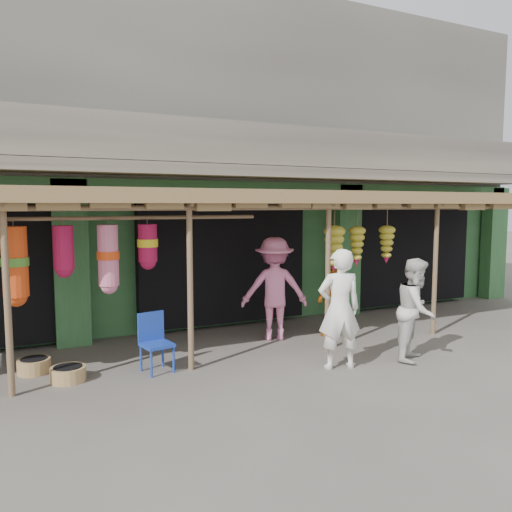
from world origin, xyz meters
name	(u,v)px	position (x,y,z in m)	size (l,w,h in m)	color
ground	(271,354)	(0.00, 0.00, 0.00)	(80.00, 80.00, 0.00)	#514C47
building	(183,172)	(0.00, 4.87, 3.37)	(16.40, 6.80, 7.00)	gray
awning	(243,203)	(-0.16, 0.81, 2.58)	(14.00, 2.70, 2.79)	brown
blue_chair	(154,339)	(-2.02, 0.01, 0.50)	(0.50, 0.51, 0.90)	#1938A5
basket_left	(68,374)	(-3.27, 0.09, 0.10)	(0.50, 0.50, 0.21)	#956643
basket_right	(34,366)	(-3.70, 0.69, 0.11)	(0.48, 0.48, 0.22)	olive
person_front	(339,309)	(0.61, -1.12, 0.94)	(0.68, 0.45, 1.88)	white
person_right	(416,309)	(2.00, -1.30, 0.84)	(0.82, 0.64, 1.68)	beige
person_vendor	(333,297)	(1.64, 0.56, 0.77)	(0.90, 0.37, 1.53)	#C26112
person_shopper	(274,289)	(0.50, 0.84, 0.97)	(1.25, 0.72, 1.94)	pink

